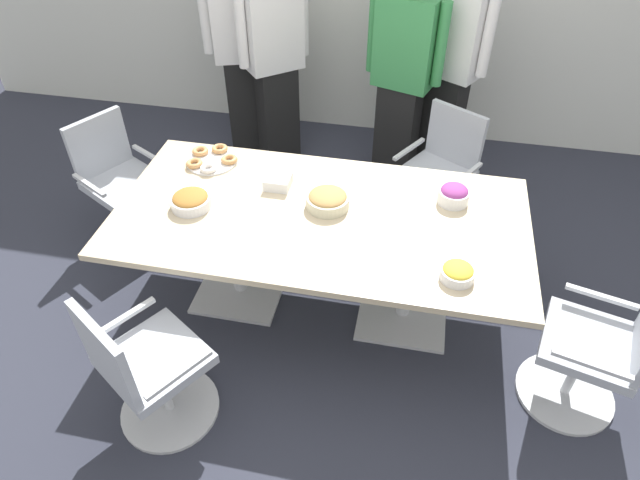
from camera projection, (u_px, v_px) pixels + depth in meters
ground_plane at (320, 302)px, 3.69m from camera, size 10.00×10.00×0.01m
conference_table at (320, 231)px, 3.28m from camera, size 2.40×1.20×0.75m
office_chair_0 at (438, 178)px, 4.06m from camera, size 0.74×0.74×0.91m
office_chair_1 at (122, 187)px, 3.98m from camera, size 0.73×0.73×0.91m
office_chair_2 at (148, 372)px, 2.78m from camera, size 0.75×0.75×0.91m
office_chair_3 at (597, 354)px, 2.87m from camera, size 0.66×0.66×0.91m
person_standing_0 at (242, 49)px, 4.49m from camera, size 0.60×0.35×1.82m
person_standing_1 at (275, 59)px, 4.43m from camera, size 0.52×0.45×1.75m
person_standing_2 at (403, 75)px, 4.18m from camera, size 0.61×0.34×1.77m
person_standing_3 at (450, 63)px, 4.20m from camera, size 0.57×0.41×1.87m
snack_bowl_pretzels at (191, 200)px, 3.22m from camera, size 0.24×0.24×0.09m
snack_bowl_cookies at (328, 199)px, 3.22m from camera, size 0.26×0.26×0.10m
snack_bowl_candy_mix at (454, 194)px, 3.24m from camera, size 0.18×0.18×0.12m
snack_bowl_chips_yellow at (458, 272)px, 2.78m from camera, size 0.18×0.18×0.09m
donut_platter at (211, 159)px, 3.59m from camera, size 0.34×0.34×0.04m
napkin_pile at (278, 181)px, 3.38m from camera, size 0.15×0.15×0.07m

